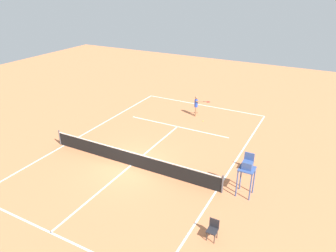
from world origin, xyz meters
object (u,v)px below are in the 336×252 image
(courtside_chair_near, at_px, (213,229))
(umpire_chair, at_px, (247,168))
(courtside_chair_mid, at_px, (249,162))
(player_serving, at_px, (197,104))
(tennis_ball, at_px, (203,121))

(courtside_chair_near, bearing_deg, umpire_chair, -95.71)
(courtside_chair_mid, bearing_deg, player_serving, -45.77)
(tennis_ball, bearing_deg, courtside_chair_mid, 133.31)
(player_serving, distance_m, courtside_chair_near, 13.74)
(player_serving, distance_m, courtside_chair_mid, 8.62)
(courtside_chair_near, bearing_deg, courtside_chair_mid, -89.43)
(player_serving, relative_size, courtside_chair_near, 1.82)
(player_serving, xyz_separation_m, tennis_ball, (-0.93, 0.79, -1.00))
(player_serving, height_order, umpire_chair, umpire_chair)
(courtside_chair_near, height_order, courtside_chair_mid, same)
(courtside_chair_near, relative_size, courtside_chair_mid, 1.00)
(tennis_ball, relative_size, courtside_chair_near, 0.07)
(umpire_chair, relative_size, courtside_chair_near, 2.54)
(courtside_chair_near, bearing_deg, player_serving, -63.79)
(player_serving, bearing_deg, tennis_ball, 30.39)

